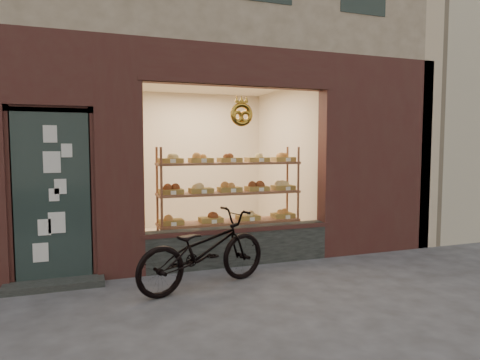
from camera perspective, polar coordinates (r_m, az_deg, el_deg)
name	(u,v)px	position (r m, az deg, el deg)	size (l,w,h in m)	color
ground	(270,326)	(4.30, 4.00, -18.90)	(90.00, 90.00, 0.00)	#383838
display_shelf	(230,200)	(6.54, -1.39, -2.72)	(2.20, 0.45, 1.70)	brown
bicycle	(204,250)	(5.23, -4.88, -9.28)	(0.61, 1.76, 0.93)	black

